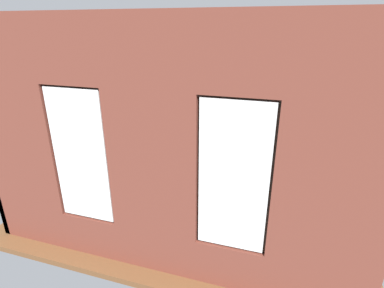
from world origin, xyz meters
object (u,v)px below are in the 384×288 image
coffee_table (186,167)px  papasan_chair (189,140)px  potted_plant_mid_room_small (238,162)px  potted_plant_by_left_couch (287,157)px  remote_silver (186,165)px  potted_plant_corner_near_left (310,147)px  cup_ceramic (202,163)px  remote_gray (168,165)px  potted_plant_near_tv (100,158)px  media_console (106,160)px  potted_plant_foreground_right (148,127)px  couch_left (305,187)px  table_plant_small (188,164)px  remote_black (180,162)px  potted_plant_between_couches (206,214)px  couch_by_window (132,215)px  tv_flatscreen (103,136)px

coffee_table → papasan_chair: papasan_chair is taller
potted_plant_mid_room_small → potted_plant_by_left_couch: bearing=-145.7°
remote_silver → potted_plant_corner_near_left: bearing=-5.6°
cup_ceramic → potted_plant_mid_room_small: (-0.77, -0.43, -0.07)m
cup_ceramic → remote_gray: 0.79m
remote_gray → potted_plant_near_tv: bearing=115.1°
cup_ceramic → media_console: 2.46m
media_console → potted_plant_foreground_right: size_ratio=0.96×
cup_ceramic → potted_plant_near_tv: 2.25m
potted_plant_by_left_couch → potted_plant_foreground_right: size_ratio=0.51×
couch_left → remote_gray: size_ratio=10.48×
couch_left → table_plant_small: couch_left is taller
cup_ceramic → remote_black: (0.52, 0.04, -0.04)m
potted_plant_corner_near_left → media_console: bearing=21.5°
potted_plant_by_left_couch → table_plant_small: bearing=34.3°
coffee_table → potted_plant_near_tv: 1.90m
couch_left → papasan_chair: (3.05, -1.59, 0.10)m
media_console → couch_left: bearing=-179.8°
papasan_chair → potted_plant_between_couches: size_ratio=0.74×
couch_by_window → tv_flatscreen: bearing=-47.9°
coffee_table → potted_plant_by_left_couch: 2.57m
media_console → couch_by_window: bearing=132.1°
tv_flatscreen → potted_plant_by_left_couch: (-4.30, -1.34, -0.54)m
cup_ceramic → papasan_chair: 1.64m
coffee_table → potted_plant_mid_room_small: potted_plant_mid_room_small is taller
remote_silver → potted_plant_corner_near_left: potted_plant_corner_near_left is taller
remote_black → cup_ceramic: bearing=151.1°
coffee_table → media_console: bearing=0.7°
couch_left → media_console: (4.70, 0.02, -0.05)m
table_plant_small → potted_plant_by_left_couch: 2.56m
remote_gray → media_console: bearing=74.8°
potted_plant_by_left_couch → couch_left: bearing=106.7°
potted_plant_by_left_couch → remote_black: bearing=27.2°
remote_gray → media_console: size_ratio=0.16×
cup_ceramic → remote_gray: size_ratio=0.57×
papasan_chair → potted_plant_foreground_right: potted_plant_foreground_right is taller
tv_flatscreen → cup_ceramic: bearing=-176.1°
cup_ceramic → papasan_chair: papasan_chair is taller
remote_silver → potted_plant_near_tv: bearing=173.0°
papasan_chair → potted_plant_foreground_right: (1.35, -0.26, 0.17)m
potted_plant_by_left_couch → potted_plant_near_tv: (3.76, 2.32, 0.45)m
papasan_chair → coffee_table: bearing=105.6°
cup_ceramic → potted_plant_foreground_right: size_ratio=0.09×
table_plant_small → potted_plant_mid_room_small: bearing=-145.7°
couch_by_window → coffee_table: couch_by_window is taller
tv_flatscreen → potted_plant_near_tv: 1.12m
tv_flatscreen → papasan_chair: (-1.65, -1.60, -0.49)m
remote_gray → potted_plant_foreground_right: 2.41m
potted_plant_by_left_couch → potted_plant_mid_room_small: bearing=34.3°
remote_gray → potted_plant_between_couches: 2.28m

